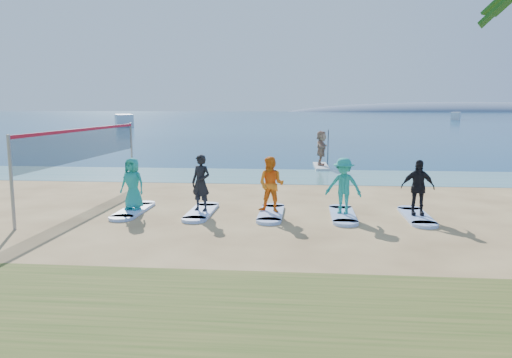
# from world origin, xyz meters

# --- Properties ---
(ground) EXTENTS (600.00, 600.00, 0.00)m
(ground) POSITION_xyz_m (0.00, 0.00, 0.00)
(ground) COLOR tan
(ground) RESTS_ON ground
(shallow_water) EXTENTS (600.00, 600.00, 0.00)m
(shallow_water) POSITION_xyz_m (0.00, 10.50, 0.01)
(shallow_water) COLOR teal
(shallow_water) RESTS_ON ground
(ocean) EXTENTS (600.00, 600.00, 0.00)m
(ocean) POSITION_xyz_m (0.00, 160.00, 0.01)
(ocean) COLOR navy
(ocean) RESTS_ON ground
(island_ridge) EXTENTS (220.00, 56.00, 18.00)m
(island_ridge) POSITION_xyz_m (95.00, 300.00, 0.00)
(island_ridge) COLOR slate
(island_ridge) RESTS_ON ground
(volleyball_net) EXTENTS (0.13, 9.09, 2.50)m
(volleyball_net) POSITION_xyz_m (-5.09, 4.20, 1.90)
(volleyball_net) COLOR gray
(volleyball_net) RESTS_ON ground
(paddleboard) EXTENTS (0.82, 3.02, 0.12)m
(paddleboard) POSITION_xyz_m (3.33, 14.08, 0.06)
(paddleboard) COLOR silver
(paddleboard) RESTS_ON ground
(paddleboarder) EXTENTS (0.67, 1.72, 1.82)m
(paddleboarder) POSITION_xyz_m (3.33, 14.08, 1.03)
(paddleboarder) COLOR tan
(paddleboarder) RESTS_ON paddleboard
(boat_offshore_a) EXTENTS (5.97, 9.45, 1.92)m
(boat_offshore_a) POSITION_xyz_m (-26.91, 66.88, 0.00)
(boat_offshore_a) COLOR silver
(boat_offshore_a) RESTS_ON ground
(boat_offshore_b) EXTENTS (3.53, 5.58, 1.83)m
(boat_offshore_b) POSITION_xyz_m (38.44, 111.76, 0.00)
(boat_offshore_b) COLOR silver
(boat_offshore_b) RESTS_ON ground
(surfboard_0) EXTENTS (0.70, 2.20, 0.09)m
(surfboard_0) POSITION_xyz_m (-2.76, 2.17, 0.04)
(surfboard_0) COLOR #A4C4FF
(surfboard_0) RESTS_ON ground
(student_0) EXTENTS (0.86, 0.65, 1.58)m
(student_0) POSITION_xyz_m (-2.76, 2.17, 0.88)
(student_0) COLOR teal
(student_0) RESTS_ON surfboard_0
(surfboard_1) EXTENTS (0.70, 2.20, 0.09)m
(surfboard_1) POSITION_xyz_m (-0.64, 2.17, 0.04)
(surfboard_1) COLOR #A4C4FF
(surfboard_1) RESTS_ON ground
(student_1) EXTENTS (0.73, 0.62, 1.70)m
(student_1) POSITION_xyz_m (-0.64, 2.17, 0.94)
(student_1) COLOR black
(student_1) RESTS_ON surfboard_1
(surfboard_2) EXTENTS (0.70, 2.20, 0.09)m
(surfboard_2) POSITION_xyz_m (1.47, 2.17, 0.04)
(surfboard_2) COLOR #A4C4FF
(surfboard_2) RESTS_ON ground
(student_2) EXTENTS (0.94, 0.81, 1.65)m
(student_2) POSITION_xyz_m (1.47, 2.17, 0.92)
(student_2) COLOR orange
(student_2) RESTS_ON surfboard_2
(surfboard_3) EXTENTS (0.70, 2.20, 0.09)m
(surfboard_3) POSITION_xyz_m (3.59, 2.17, 0.04)
(surfboard_3) COLOR #A4C4FF
(surfboard_3) RESTS_ON ground
(student_3) EXTENTS (1.19, 0.88, 1.64)m
(student_3) POSITION_xyz_m (3.59, 2.17, 0.91)
(student_3) COLOR teal
(student_3) RESTS_ON surfboard_3
(surfboard_4) EXTENTS (0.70, 2.20, 0.09)m
(surfboard_4) POSITION_xyz_m (5.70, 2.17, 0.04)
(surfboard_4) COLOR #A4C4FF
(surfboard_4) RESTS_ON ground
(student_4) EXTENTS (0.96, 0.44, 1.61)m
(student_4) POSITION_xyz_m (5.70, 2.17, 0.89)
(student_4) COLOR black
(student_4) RESTS_ON surfboard_4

